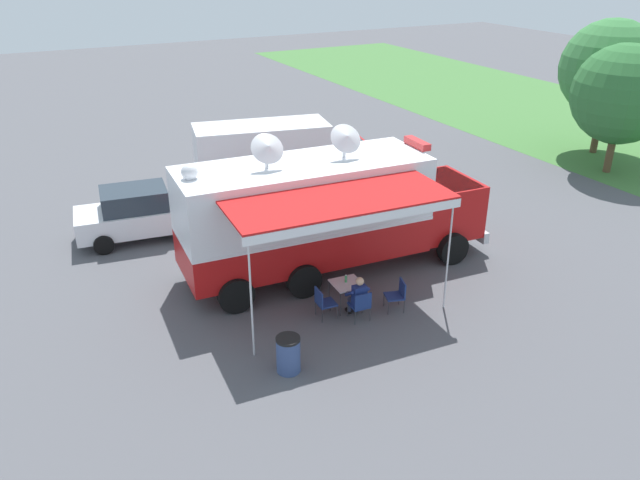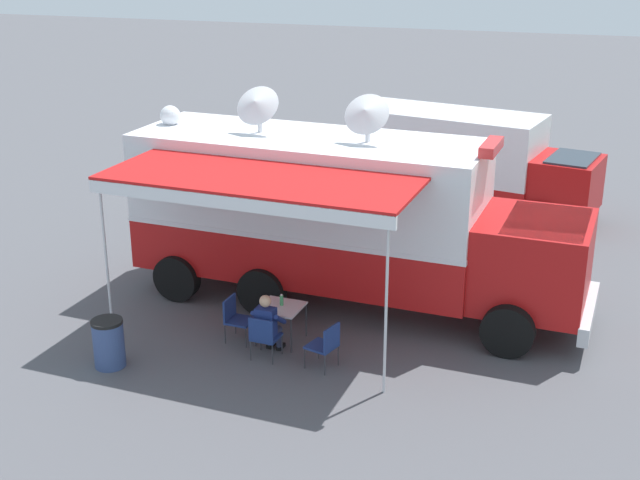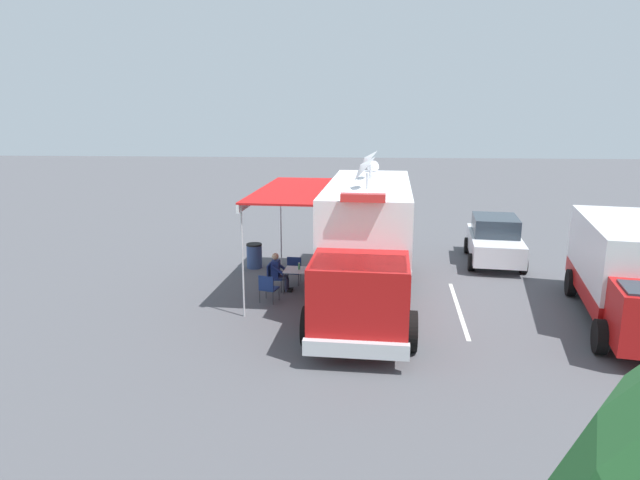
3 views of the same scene
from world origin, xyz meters
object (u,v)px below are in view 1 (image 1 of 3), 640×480
Objects in this scene: folding_chair_spare_by_truck at (398,293)px; folding_chair_at_table at (361,304)px; water_bottle at (346,279)px; car_behind_truck at (139,213)px; folding_chair_beside_table at (323,301)px; trash_bin at (288,354)px; folding_table at (347,285)px; seated_responder at (358,296)px; command_truck at (328,210)px; support_truck at (276,156)px.

folding_chair_at_table is at bearing -88.59° from folding_chair_spare_by_truck.
car_behind_truck is (-7.06, -3.95, 0.05)m from water_bottle.
trash_bin reaches higher than folding_chair_beside_table.
folding_chair_at_table is 1.00× the size of folding_chair_beside_table.
folding_table is 0.61m from seated_responder.
command_truck reaches higher than support_truck.
car_behind_truck reaches higher than folding_table.
seated_responder is at bearing 64.05° from folding_chair_beside_table.
trash_bin is at bearing 8.42° from car_behind_truck.
folding_chair_spare_by_truck is 0.12× the size of support_truck.
water_bottle is 0.70m from seated_responder.
folding_chair_beside_table is 1.00× the size of folding_chair_spare_by_truck.
folding_table is 0.93× the size of trash_bin.
folding_chair_at_table is (0.80, -0.04, -0.16)m from folding_table.
seated_responder reaches higher than folding_chair_spare_by_truck.
trash_bin reaches higher than folding_chair_at_table.
command_truck is 2.58m from folding_table.
support_truck is (-9.20, 1.99, 0.55)m from water_bottle.
car_behind_truck is (-7.92, -3.91, 0.37)m from folding_chair_at_table.
folding_chair_beside_table is 0.93m from seated_responder.
water_bottle is at bearing -12.20° from support_truck.
seated_responder reaches higher than folding_chair_beside_table.
support_truck is (-10.03, 0.84, 0.87)m from folding_chair_spare_by_truck.
seated_responder is (-0.19, 0.01, 0.14)m from folding_chair_at_table.
command_truck is 42.96× the size of water_bottle.
water_bottle reaches higher than folding_table.
folding_chair_at_table is at bearing -3.55° from seated_responder.
folding_chair_beside_table is at bearing -105.70° from folding_chair_spare_by_truck.
folding_chair_spare_by_truck is at bearing 106.16° from trash_bin.
water_bottle reaches higher than folding_chair_beside_table.
water_bottle is 3.27m from trash_bin.
folding_chair_spare_by_truck is 3.92m from trash_bin.
water_bottle is 0.03× the size of support_truck.
folding_chair_spare_by_truck is (0.84, 1.15, -0.32)m from water_bottle.
water_bottle reaches higher than folding_chair_at_table.
trash_bin is (1.25, -2.60, -0.20)m from seated_responder.
folding_chair_beside_table is (0.28, -0.85, -0.32)m from water_bottle.
folding_chair_beside_table is 0.70× the size of seated_responder.
trash_bin is (1.06, -2.58, -0.06)m from folding_chair_at_table.
command_truck reaches higher than water_bottle.
folding_chair_at_table is (0.86, -0.03, -0.32)m from water_bottle.
command_truck is at bearing 164.87° from water_bottle.
folding_chair_beside_table is at bearing 22.93° from car_behind_truck.
car_behind_truck is at bearing -150.78° from water_bottle.
trash_bin is (1.65, -1.77, -0.06)m from folding_chair_beside_table.
folding_chair_at_table is at bearing 112.35° from trash_bin.
folding_chair_beside_table is at bearing -30.74° from command_truck.
folding_chair_spare_by_truck is 0.70× the size of seated_responder.
folding_table is at bearing 29.02° from car_behind_truck.
folding_chair_at_table is 10.30m from support_truck.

